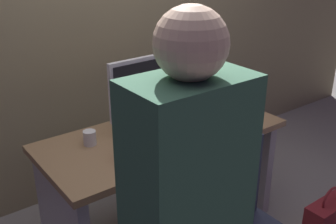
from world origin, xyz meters
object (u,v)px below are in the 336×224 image
(keyboard, at_px, (177,140))
(book_stack, at_px, (207,97))
(cup_near_keyboard, at_px, (123,149))
(desk, at_px, (163,163))
(handbag, at_px, (327,219))
(cup_by_monitor, at_px, (90,138))
(mouse, at_px, (213,126))
(monitor, at_px, (149,88))

(keyboard, height_order, book_stack, book_stack)
(cup_near_keyboard, height_order, book_stack, book_stack)
(desk, relative_size, handbag, 3.94)
(cup_by_monitor, bearing_deg, mouse, -20.68)
(cup_near_keyboard, bearing_deg, desk, 19.65)
(monitor, distance_m, cup_near_keyboard, 0.45)
(mouse, xyz_separation_m, cup_by_monitor, (-0.71, 0.27, 0.03))
(desk, distance_m, cup_by_monitor, 0.52)
(keyboard, xyz_separation_m, handbag, (0.81, -0.55, -0.60))
(keyboard, bearing_deg, desk, 84.53)
(keyboard, relative_size, handbag, 1.14)
(mouse, height_order, cup_near_keyboard, cup_near_keyboard)
(cup_near_keyboard, bearing_deg, handbag, -26.32)
(cup_by_monitor, height_order, handbag, cup_by_monitor)
(monitor, xyz_separation_m, handbag, (0.83, -0.81, -0.84))
(keyboard, bearing_deg, mouse, -1.71)
(handbag, bearing_deg, cup_by_monitor, 146.29)
(cup_near_keyboard, height_order, handbag, cup_near_keyboard)
(cup_by_monitor, bearing_deg, book_stack, 0.04)
(cup_near_keyboard, relative_size, book_stack, 0.47)
(monitor, relative_size, mouse, 5.41)
(cup_near_keyboard, relative_size, handbag, 0.27)
(desk, height_order, handbag, desk)
(book_stack, bearing_deg, desk, -165.28)
(book_stack, bearing_deg, monitor, -178.34)
(book_stack, height_order, handbag, book_stack)
(book_stack, bearing_deg, keyboard, -150.46)
(keyboard, distance_m, cup_by_monitor, 0.50)
(monitor, height_order, keyboard, monitor)
(keyboard, xyz_separation_m, mouse, (0.29, -0.00, 0.01))
(mouse, bearing_deg, handbag, -46.66)
(handbag, bearing_deg, cup_near_keyboard, 153.68)
(book_stack, bearing_deg, handbag, -67.44)
(mouse, distance_m, cup_near_keyboard, 0.64)
(cup_near_keyboard, xyz_separation_m, cup_by_monitor, (-0.07, 0.25, -0.01))
(desk, xyz_separation_m, mouse, (0.28, -0.15, 0.23))
(keyboard, xyz_separation_m, cup_near_keyboard, (-0.35, 0.02, 0.04))
(desk, relative_size, cup_near_keyboard, 14.42)
(monitor, bearing_deg, book_stack, 1.66)
(desk, relative_size, book_stack, 6.82)
(keyboard, distance_m, mouse, 0.29)
(desk, bearing_deg, keyboard, -93.97)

